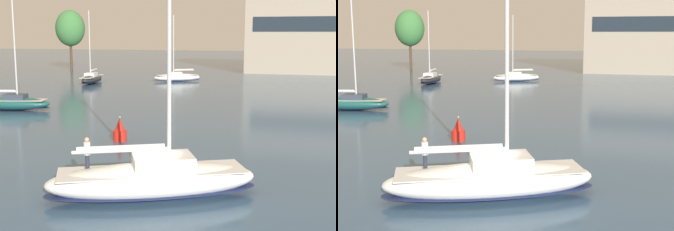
{
  "view_description": "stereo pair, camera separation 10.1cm",
  "coord_description": "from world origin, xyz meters",
  "views": [
    {
      "loc": [
        6.8,
        -21.83,
        8.33
      ],
      "look_at": [
        0.0,
        3.0,
        3.77
      ],
      "focal_mm": 50.0,
      "sensor_mm": 36.0,
      "label": 1
    },
    {
      "loc": [
        6.9,
        -21.8,
        8.33
      ],
      "look_at": [
        0.0,
        3.0,
        3.77
      ],
      "focal_mm": 50.0,
      "sensor_mm": 36.0,
      "label": 2
    }
  ],
  "objects": [
    {
      "name": "sailboat_moored_near_marina",
      "position": [
        -13.11,
        56.77,
        0.77
      ],
      "size": [
        8.37,
        5.79,
        11.31
      ],
      "color": "white",
      "rests_on": "ground"
    },
    {
      "name": "waterfront_building",
      "position": [
        12.46,
        82.14,
        9.55
      ],
      "size": [
        33.45,
        14.0,
        19.01
      ],
      "color": "tan",
      "rests_on": "ground"
    },
    {
      "name": "sailboat_moored_far_slip",
      "position": [
        -22.97,
        22.31,
        0.8
      ],
      "size": [
        8.85,
        4.14,
        11.75
      ],
      "color": "#194C47",
      "rests_on": "ground"
    },
    {
      "name": "channel_buoy",
      "position": [
        -6.3,
        11.7,
        0.76
      ],
      "size": [
        1.06,
        1.06,
        1.93
      ],
      "color": "red",
      "rests_on": "ground"
    },
    {
      "name": "sailboat_moored_mid_channel",
      "position": [
        -26.24,
        50.31,
        0.81
      ],
      "size": [
        3.58,
        8.91,
        11.91
      ],
      "color": "#232328",
      "rests_on": "ground"
    },
    {
      "name": "tree_shore_right",
      "position": [
        -41.77,
        73.66,
        9.32
      ],
      "size": [
        6.47,
        6.47,
        13.31
      ],
      "color": "#4C3828",
      "rests_on": "ground"
    },
    {
      "name": "ground_plane",
      "position": [
        0.0,
        0.0,
        0.0
      ],
      "size": [
        400.0,
        400.0,
        0.0
      ],
      "primitive_type": "plane",
      "color": "#385675"
    },
    {
      "name": "sailboat_main",
      "position": [
        0.02,
        0.01,
        1.01
      ],
      "size": [
        11.15,
        7.4,
        14.96
      ],
      "color": "white",
      "rests_on": "ground"
    }
  ]
}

